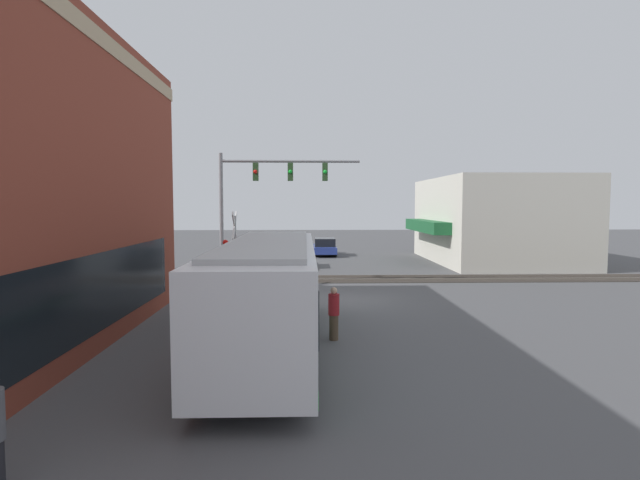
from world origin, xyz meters
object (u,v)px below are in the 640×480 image
Objects in this scene: city_bus at (269,289)px; parked_car_black at (290,257)px; parked_car_blue at (325,247)px; pedestrian_near_bus at (334,313)px; crossing_signal at (235,243)px; parked_car_white at (295,241)px.

city_bus reaches higher than parked_car_black.
pedestrian_near_bus is at bearing 178.45° from parked_car_blue.
crossing_signal reaches higher than pedestrian_near_bus.
parked_car_black is 0.99× the size of parked_car_white.
parked_car_blue is 25.44m from pedestrian_near_bus.
pedestrian_near_bus is (-17.95, -1.91, 0.14)m from parked_car_black.
city_bus is at bearing 180.00° from parked_car_white.
city_bus is at bearing 180.00° from parked_car_black.
city_bus is 33.63m from parked_car_white.
pedestrian_near_bus is (-25.43, 0.69, 0.16)m from parked_car_blue.
parked_car_blue is 2.68× the size of pedestrian_near_bus.
city_bus is at bearing 174.33° from parked_car_blue.
parked_car_blue is 7.88m from parked_car_white.
parked_car_white is at bearing 19.26° from parked_car_blue.
parked_car_black is 18.05m from pedestrian_near_bus.
pedestrian_near_bus is (-9.30, -4.31, -1.47)m from crossing_signal.
parked_car_black is (18.69, -0.00, -1.04)m from city_bus.
crossing_signal is 2.33× the size of pedestrian_near_bus.
parked_car_white is at bearing -5.80° from crossing_signal.
parked_car_white is (7.44, 2.60, -0.02)m from parked_car_blue.
parked_car_black is 7.92m from parked_car_blue.
parked_car_blue is (16.13, -5.00, -1.63)m from crossing_signal.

